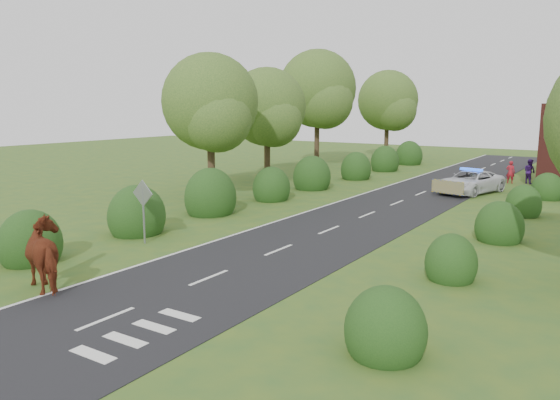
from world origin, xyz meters
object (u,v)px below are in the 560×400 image
Objects in this scene: pedestrian_purple at (529,171)px; road_sign at (143,202)px; police_van at (470,182)px; pedestrian_red at (510,172)px; cow at (50,259)px.

road_sign is at bearing 106.94° from pedestrian_purple.
police_van is 3.49× the size of pedestrian_red.
road_sign is 0.46× the size of police_van.
pedestrian_red is at bearing 94.53° from police_van.
road_sign is at bearing -147.88° from cow.
pedestrian_red is 0.92× the size of pedestrian_purple.
cow is 32.60m from pedestrian_purple.
pedestrian_red is (7.04, 31.04, -0.08)m from cow.
pedestrian_red is at bearing 71.37° from road_sign.
pedestrian_red is (8.70, 25.81, -0.86)m from road_sign.
police_van is 3.21× the size of pedestrian_purple.
road_sign is 1.48× the size of pedestrian_purple.
road_sign reaches higher than cow.
road_sign is 28.11m from pedestrian_purple.
police_van is (7.50, 19.80, -0.95)m from road_sign.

